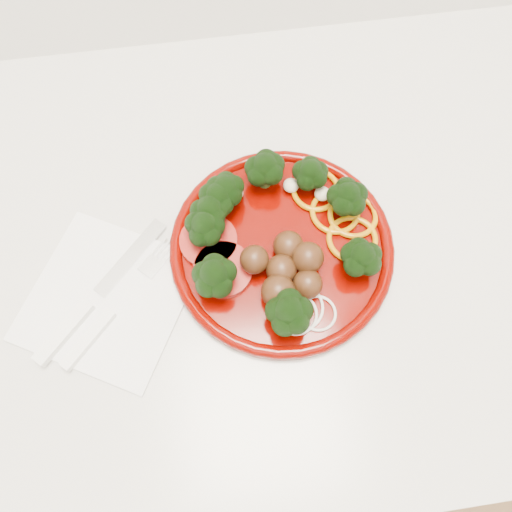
{
  "coord_description": "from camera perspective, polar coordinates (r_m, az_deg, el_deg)",
  "views": [
    {
      "loc": [
        0.22,
        1.47,
        1.41
      ],
      "look_at": [
        0.24,
        1.67,
        0.92
      ],
      "focal_mm": 35.0,
      "sensor_mm": 36.0,
      "label": 1
    }
  ],
  "objects": [
    {
      "name": "counter",
      "position": [
        1.01,
        -14.3,
        -10.2
      ],
      "size": [
        2.4,
        0.6,
        0.9
      ],
      "color": "silver",
      "rests_on": "ground"
    },
    {
      "name": "plate",
      "position": [
        0.54,
        2.3,
        1.96
      ],
      "size": [
        0.25,
        0.25,
        0.06
      ],
      "rotation": [
        0.0,
        0.0,
        0.08
      ],
      "color": "#510300",
      "rests_on": "counter"
    },
    {
      "name": "napkin",
      "position": [
        0.56,
        -16.59,
        -4.61
      ],
      "size": [
        0.22,
        0.22,
        0.0
      ],
      "primitive_type": "cube",
      "rotation": [
        0.0,
        0.0,
        1.06
      ],
      "color": "white",
      "rests_on": "counter"
    },
    {
      "name": "knife",
      "position": [
        0.56,
        -18.86,
        -5.6
      ],
      "size": [
        0.14,
        0.15,
        0.01
      ],
      "rotation": [
        0.0,
        0.0,
        0.81
      ],
      "color": "silver",
      "rests_on": "napkin"
    },
    {
      "name": "fork",
      "position": [
        0.55,
        -17.2,
        -7.38
      ],
      "size": [
        0.13,
        0.13,
        0.01
      ],
      "rotation": [
        0.0,
        0.0,
        0.81
      ],
      "color": "white",
      "rests_on": "napkin"
    }
  ]
}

